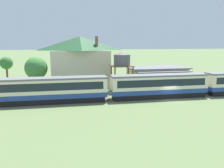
% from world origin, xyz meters
% --- Properties ---
extents(ground_plane, '(600.00, 600.00, 0.00)m').
position_xyz_m(ground_plane, '(0.00, 0.00, 0.00)').
color(ground_plane, '#607547').
extents(passenger_train, '(72.29, 3.06, 4.20)m').
position_xyz_m(passenger_train, '(-10.18, 1.96, 2.33)').
color(passenger_train, '#234293').
rests_on(passenger_train, ground_plane).
extents(railway_track, '(136.06, 3.60, 0.04)m').
position_xyz_m(railway_track, '(-9.68, 1.96, 0.01)').
color(railway_track, '#665B51').
rests_on(railway_track, ground_plane).
extents(station_building, '(13.08, 9.04, 4.37)m').
position_xyz_m(station_building, '(2.49, 12.62, 2.21)').
color(station_building, beige).
rests_on(station_building, ground_plane).
extents(station_house_dark_green_roof, '(13.47, 8.09, 11.05)m').
position_xyz_m(station_house_dark_green_roof, '(-14.15, 16.28, 5.70)').
color(station_house_dark_green_roof, beige).
rests_on(station_house_dark_green_roof, ground_plane).
extents(water_tower, '(4.11, 4.11, 7.84)m').
position_xyz_m(water_tower, '(-6.34, 9.29, 6.22)').
color(water_tower, brown).
rests_on(water_tower, ground_plane).
extents(yard_tree_1, '(4.61, 4.61, 6.88)m').
position_xyz_m(yard_tree_1, '(-23.37, 13.66, 4.56)').
color(yard_tree_1, brown).
rests_on(yard_tree_1, ground_plane).
extents(yard_tree_2, '(2.96, 2.96, 6.49)m').
position_xyz_m(yard_tree_2, '(-30.95, 22.39, 4.92)').
color(yard_tree_2, brown).
rests_on(yard_tree_2, ground_plane).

